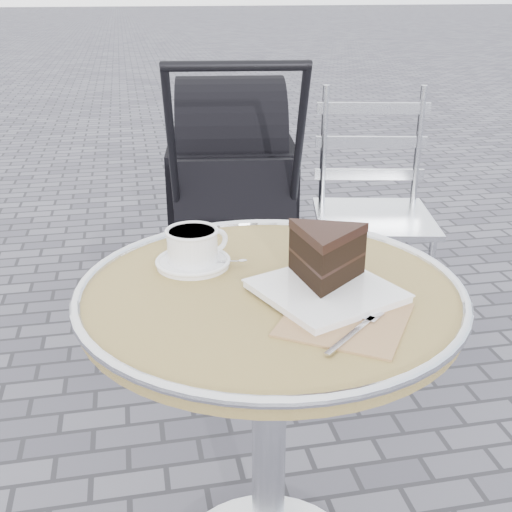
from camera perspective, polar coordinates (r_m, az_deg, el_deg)
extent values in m
cylinder|color=silver|center=(1.38, 1.14, -16.63)|extent=(0.07, 0.07, 0.67)
cylinder|color=tan|center=(1.19, 1.28, -3.56)|extent=(0.70, 0.70, 0.03)
torus|color=silver|center=(1.18, 1.28, -2.92)|extent=(0.72, 0.72, 0.02)
cylinder|color=white|center=(1.28, -5.61, -0.63)|extent=(0.14, 0.14, 0.01)
cylinder|color=white|center=(1.27, -5.67, 0.90)|extent=(0.13, 0.13, 0.06)
torus|color=white|center=(1.29, -3.53, 1.38)|extent=(0.05, 0.03, 0.05)
cylinder|color=beige|center=(1.26, -5.73, 2.12)|extent=(0.09, 0.09, 0.01)
cube|color=#A07657|center=(1.08, 7.91, -5.62)|extent=(0.27, 0.27, 0.00)
cube|color=white|center=(1.16, 6.23, -3.16)|extent=(0.28, 0.28, 0.01)
cylinder|color=silver|center=(2.26, 6.27, -3.89)|extent=(0.02, 0.02, 0.46)
cylinder|color=silver|center=(2.31, 14.93, -3.86)|extent=(0.02, 0.02, 0.46)
cylinder|color=silver|center=(2.57, 5.63, -0.36)|extent=(0.02, 0.02, 0.46)
cylinder|color=silver|center=(2.62, 13.25, -0.41)|extent=(0.02, 0.02, 0.46)
cube|color=silver|center=(2.34, 10.43, 3.33)|extent=(0.49, 0.49, 0.02)
cube|color=black|center=(2.54, -2.08, 5.58)|extent=(0.51, 0.72, 0.41)
cylinder|color=black|center=(1.88, -1.75, 16.54)|extent=(0.43, 0.09, 0.03)
cylinder|color=black|center=(2.41, -6.79, -5.75)|extent=(0.06, 0.19, 0.18)
cylinder|color=black|center=(2.43, 3.35, -5.45)|extent=(0.06, 0.19, 0.18)
cylinder|color=black|center=(2.94, -6.33, 0.84)|extent=(0.07, 0.29, 0.28)
cylinder|color=black|center=(2.95, 1.96, 1.05)|extent=(0.07, 0.29, 0.28)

